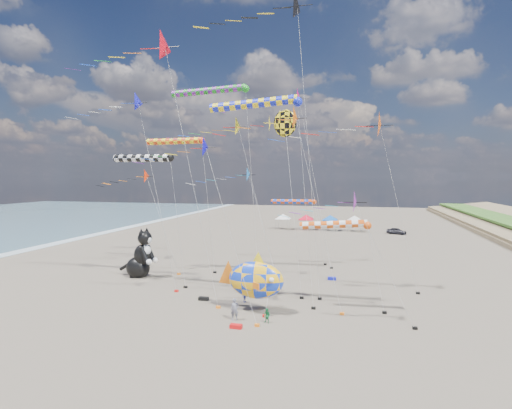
{
  "coord_description": "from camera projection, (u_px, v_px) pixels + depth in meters",
  "views": [
    {
      "loc": [
        9.09,
        -24.41,
        11.33
      ],
      "look_at": [
        -0.01,
        12.0,
        8.7
      ],
      "focal_mm": 28.0,
      "sensor_mm": 36.0,
      "label": 1
    }
  ],
  "objects": [
    {
      "name": "ground",
      "position": [
        213.0,
        347.0,
        26.61
      ],
      "size": [
        260.0,
        260.0,
        0.0
      ],
      "primitive_type": "plane",
      "color": "brown",
      "rests_on": "ground"
    },
    {
      "name": "delta_kite_0",
      "position": [
        294.0,
        4.0,
        35.53
      ],
      "size": [
        11.83,
        3.13,
        28.46
      ],
      "color": "black",
      "rests_on": "ground"
    },
    {
      "name": "delta_kite_1",
      "position": [
        199.0,
        150.0,
        30.35
      ],
      "size": [
        9.7,
        1.79,
        14.63
      ],
      "color": "#110BB9",
      "rests_on": "ground"
    },
    {
      "name": "delta_kite_2",
      "position": [
        135.0,
        179.0,
        46.64
      ],
      "size": [
        10.74,
        1.82,
        12.34
      ],
      "color": "#FF2D08",
      "rests_on": "ground"
    },
    {
      "name": "delta_kite_3",
      "position": [
        238.0,
        177.0,
        48.64
      ],
      "size": [
        11.12,
        1.95,
        12.61
      ],
      "color": "#1E6BB4",
      "rests_on": "ground"
    },
    {
      "name": "delta_kite_4",
      "position": [
        286.0,
        99.0,
        49.12
      ],
      "size": [
        15.66,
        2.75,
        22.53
      ],
      "color": "#D50971",
      "rests_on": "ground"
    },
    {
      "name": "delta_kite_5",
      "position": [
        300.0,
        121.0,
        32.49
      ],
      "size": [
        9.5,
        2.03,
        17.19
      ],
      "color": "#DA5A0C",
      "rests_on": "ground"
    },
    {
      "name": "delta_kite_6",
      "position": [
        171.0,
        48.0,
        33.79
      ],
      "size": [
        13.19,
        2.88,
        23.92
      ],
      "color": "red",
      "rests_on": "ground"
    },
    {
      "name": "delta_kite_7",
      "position": [
        132.0,
        108.0,
        39.06
      ],
      "size": [
        10.91,
        1.97,
        19.42
      ],
      "color": "#1B1CDE",
      "rests_on": "ground"
    },
    {
      "name": "delta_kite_8",
      "position": [
        235.0,
        127.0,
        42.47
      ],
      "size": [
        11.59,
        2.25,
        17.99
      ],
      "color": "yellow",
      "rests_on": "ground"
    },
    {
      "name": "delta_kite_9",
      "position": [
        375.0,
        128.0,
        38.45
      ],
      "size": [
        13.74,
        2.76,
        17.63
      ],
      "color": "#D04D13",
      "rests_on": "ground"
    },
    {
      "name": "delta_kite_10",
      "position": [
        366.0,
        206.0,
        29.85
      ],
      "size": [
        8.57,
        1.91,
        10.43
      ],
      "color": "#7E1E8C",
      "rests_on": "ground"
    },
    {
      "name": "windsock_0",
      "position": [
        212.0,
        91.0,
        47.55
      ],
      "size": [
        10.85,
        0.86,
        22.0
      ],
      "color": "#198B1F",
      "rests_on": "ground"
    },
    {
      "name": "windsock_1",
      "position": [
        337.0,
        225.0,
        33.45
      ],
      "size": [
        7.27,
        0.67,
        7.65
      ],
      "color": "#D84D0F",
      "rests_on": "ground"
    },
    {
      "name": "windsock_2",
      "position": [
        178.0,
        142.0,
        46.93
      ],
      "size": [
        8.56,
        0.78,
        15.9
      ],
      "color": "red",
      "rests_on": "ground"
    },
    {
      "name": "windsock_3",
      "position": [
        295.0,
        202.0,
        51.58
      ],
      "size": [
        7.26,
        0.62,
        8.42
      ],
      "color": "#DA420F",
      "rests_on": "ground"
    },
    {
      "name": "windsock_4",
      "position": [
        145.0,
        159.0,
        40.75
      ],
      "size": [
        7.98,
        0.81,
        13.63
      ],
      "color": "black",
      "rests_on": "ground"
    },
    {
      "name": "windsock_5",
      "position": [
        258.0,
        104.0,
        34.08
      ],
      "size": [
        9.34,
        0.82,
        17.98
      ],
      "color": "#1523D7",
      "rests_on": "ground"
    },
    {
      "name": "angelfish_kite",
      "position": [
        283.0,
        125.0,
        38.34
      ],
      "size": [
        3.74,
        3.02,
        17.77
      ],
      "color": "yellow",
      "rests_on": "ground"
    },
    {
      "name": "cat_inflatable",
      "position": [
        140.0,
        252.0,
        44.94
      ],
      "size": [
        4.47,
        2.77,
        5.63
      ],
      "primitive_type": null,
      "rotation": [
        0.0,
        0.0,
        -0.17
      ],
      "color": "black",
      "rests_on": "ground"
    },
    {
      "name": "fish_inflatable",
      "position": [
        255.0,
        280.0,
        33.25
      ],
      "size": [
        6.34,
        2.94,
        5.14
      ],
      "color": "#1438C7",
      "rests_on": "ground"
    },
    {
      "name": "person_adult",
      "position": [
        235.0,
        309.0,
        31.43
      ],
      "size": [
        0.73,
        0.58,
        1.75
      ],
      "primitive_type": "imported",
      "rotation": [
        0.0,
        0.0,
        0.28
      ],
      "color": "slate",
      "rests_on": "ground"
    },
    {
      "name": "child_green",
      "position": [
        267.0,
        316.0,
        30.84
      ],
      "size": [
        0.69,
        0.62,
        1.16
      ],
      "primitive_type": "imported",
      "rotation": [
        0.0,
        0.0,
        -0.39
      ],
      "color": "#18703B",
      "rests_on": "ground"
    },
    {
      "name": "child_blue",
      "position": [
        245.0,
        297.0,
        36.01
      ],
      "size": [
        0.53,
        0.63,
        1.01
      ],
      "primitive_type": "imported",
      "rotation": [
        0.0,
        0.0,
        1.0
      ],
      "color": "#212D9D",
      "rests_on": "ground"
    },
    {
      "name": "kite_bag_0",
      "position": [
        204.0,
        299.0,
        36.58
      ],
      "size": [
        0.9,
        0.44,
        0.3
      ],
      "primitive_type": "cube",
      "color": "black",
      "rests_on": "ground"
    },
    {
      "name": "kite_bag_1",
      "position": [
        332.0,
        279.0,
        43.8
      ],
      "size": [
        0.9,
        0.44,
        0.3
      ],
      "primitive_type": "cube",
      "color": "#1219BD",
      "rests_on": "ground"
    },
    {
      "name": "kite_bag_2",
      "position": [
        236.0,
        326.0,
        29.81
      ],
      "size": [
        0.9,
        0.44,
        0.3
      ],
      "primitive_type": "cube",
      "color": "red",
      "rests_on": "ground"
    },
    {
      "name": "tent_row",
      "position": [
        318.0,
        215.0,
        84.09
      ],
      "size": [
        19.2,
        4.2,
        3.8
      ],
      "color": "white",
      "rests_on": "ground"
    },
    {
      "name": "parked_car",
      "position": [
        397.0,
        231.0,
        78.57
      ],
      "size": [
        4.03,
        2.83,
        1.27
      ],
      "primitive_type": "imported",
      "rotation": [
        0.0,
        0.0,
        1.17
      ],
      "color": "#26262D",
      "rests_on": "ground"
    }
  ]
}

